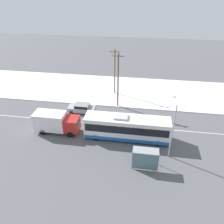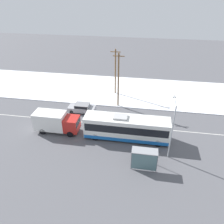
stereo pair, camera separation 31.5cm
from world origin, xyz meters
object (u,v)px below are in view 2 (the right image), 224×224
box_truck (56,121)px  utility_pole_roadside (118,80)px  sedan_car (82,108)px  bus_shelter (144,157)px  utility_pole_snowlot (115,71)px  pedestrian_at_stop (140,152)px  streetlamp (173,123)px  city_bus (127,128)px

box_truck → utility_pole_roadside: size_ratio=0.68×
sedan_car → bus_shelter: bus_shelter is taller
sedan_car → box_truck: bearing=70.3°
box_truck → bus_shelter: size_ratio=2.15×
utility_pole_snowlot → pedestrian_at_stop: bearing=-72.1°
box_truck → pedestrian_at_stop: (11.91, -3.76, -0.56)m
streetlamp → sedan_car: bearing=148.8°
pedestrian_at_stop → streetlamp: bearing=23.9°
sedan_car → bus_shelter: size_ratio=1.51×
sedan_car → streetlamp: (13.24, -8.01, 3.78)m
bus_shelter → box_truck: bearing=156.9°
utility_pole_snowlot → bus_shelter: bearing=-72.0°
city_bus → streetlamp: streetlamp is taller
bus_shelter → streetlamp: (2.85, 3.06, 2.90)m
bus_shelter → utility_pole_roadside: bearing=109.3°
city_bus → utility_pole_snowlot: size_ratio=1.33×
pedestrian_at_stop → city_bus: bearing=117.9°
box_truck → utility_pole_roadside: 11.92m
pedestrian_at_stop → utility_pole_roadside: (-4.35, 12.41, 3.70)m
utility_pole_snowlot → box_truck: bearing=-115.3°
box_truck → utility_pole_snowlot: size_ratio=0.73×
city_bus → pedestrian_at_stop: 4.32m
pedestrian_at_stop → utility_pole_snowlot: 18.39m
box_truck → streetlamp: streetlamp is taller
utility_pole_roadside → bus_shelter: bearing=-70.7°
pedestrian_at_stop → bus_shelter: bus_shelter is taller
sedan_car → utility_pole_snowlot: size_ratio=0.52×
city_bus → sedan_car: city_bus is taller
box_truck → pedestrian_at_stop: bearing=-17.5°
utility_pole_roadside → utility_pole_snowlot: utility_pole_roadside is taller
sedan_car → pedestrian_at_stop: (9.85, -9.51, 0.27)m
streetlamp → utility_pole_roadside: utility_pole_roadside is taller
sedan_car → utility_pole_roadside: (5.50, 2.90, 3.98)m
sedan_car → streetlamp: streetlamp is taller
streetlamp → utility_pole_snowlot: utility_pole_snowlot is taller
sedan_car → utility_pole_roadside: size_ratio=0.48×
box_truck → streetlamp: bearing=-8.4°
sedan_car → streetlamp: bearing=148.8°
pedestrian_at_stop → utility_pole_roadside: utility_pole_roadside is taller
utility_pole_snowlot → sedan_car: bearing=-119.2°
pedestrian_at_stop → streetlamp: (3.40, 1.50, 3.51)m
bus_shelter → utility_pole_snowlot: size_ratio=0.34×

